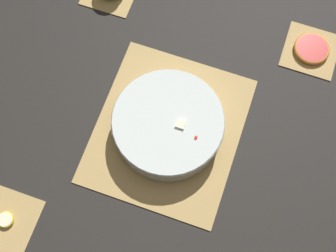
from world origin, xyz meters
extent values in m
plane|color=black|center=(0.00, 0.00, 0.00)|extent=(6.00, 6.00, 0.00)
cube|color=tan|center=(0.00, 0.00, 0.00)|extent=(0.41, 0.35, 0.01)
cube|color=#4C381E|center=(-0.15, 0.00, 0.00)|extent=(0.01, 0.35, 0.00)
cube|color=#4C381E|center=(-0.10, 0.00, 0.00)|extent=(0.01, 0.35, 0.00)
cube|color=#4C381E|center=(-0.05, 0.00, 0.00)|extent=(0.01, 0.35, 0.00)
cube|color=#4C381E|center=(0.00, 0.00, 0.00)|extent=(0.01, 0.35, 0.00)
cube|color=#4C381E|center=(0.05, 0.00, 0.00)|extent=(0.01, 0.35, 0.00)
cube|color=#4C381E|center=(0.10, 0.00, 0.00)|extent=(0.01, 0.35, 0.00)
cube|color=#4C381E|center=(0.15, 0.00, 0.00)|extent=(0.01, 0.35, 0.00)
cube|color=tan|center=(0.34, -0.29, 0.00)|extent=(0.14, 0.14, 0.01)
cube|color=#4C381E|center=(0.30, -0.29, 0.00)|extent=(0.00, 0.14, 0.00)
cube|color=#4C381E|center=(0.34, -0.29, 0.00)|extent=(0.00, 0.14, 0.00)
cube|color=#4C381E|center=(0.37, -0.29, 0.00)|extent=(0.00, 0.14, 0.00)
cube|color=tan|center=(-0.34, 0.29, 0.00)|extent=(0.14, 0.14, 0.01)
cube|color=#4C381E|center=(-0.36, 0.29, 0.00)|extent=(0.00, 0.14, 0.00)
cube|color=#4C381E|center=(-0.31, 0.29, 0.00)|extent=(0.00, 0.14, 0.00)
cube|color=#4C381E|center=(0.30, 0.29, 0.00)|extent=(0.00, 0.14, 0.00)
cylinder|color=silver|center=(0.00, 0.00, 0.04)|extent=(0.27, 0.27, 0.07)
torus|color=silver|center=(0.00, 0.00, 0.07)|extent=(0.27, 0.27, 0.01)
cylinder|color=#F7EFC6|center=(0.02, 0.00, 0.06)|extent=(0.03, 0.03, 0.01)
cylinder|color=#F7EFC6|center=(-0.06, -0.06, 0.04)|extent=(0.03, 0.03, 0.01)
cylinder|color=#F7EFC6|center=(0.01, 0.08, 0.05)|extent=(0.03, 0.03, 0.01)
cylinder|color=#F7EFC6|center=(0.03, 0.05, 0.03)|extent=(0.03, 0.03, 0.01)
cylinder|color=#F7EFC6|center=(-0.08, 0.07, 0.07)|extent=(0.03, 0.03, 0.01)
cylinder|color=#F7EFC6|center=(-0.02, -0.11, 0.06)|extent=(0.03, 0.03, 0.01)
cylinder|color=#F7EFC6|center=(0.05, -0.08, 0.07)|extent=(0.03, 0.03, 0.01)
cylinder|color=#F7EFC6|center=(0.00, 0.04, 0.04)|extent=(0.03, 0.03, 0.01)
cylinder|color=#F7EFC6|center=(0.04, -0.01, 0.03)|extent=(0.03, 0.03, 0.01)
cylinder|color=#F7EFC6|center=(0.03, 0.02, 0.04)|extent=(0.02, 0.02, 0.01)
cube|color=beige|center=(-0.10, 0.04, 0.04)|extent=(0.03, 0.03, 0.03)
cube|color=beige|center=(0.00, -0.03, 0.07)|extent=(0.02, 0.02, 0.02)
cube|color=beige|center=(-0.03, 0.08, 0.04)|extent=(0.02, 0.02, 0.02)
cube|color=beige|center=(0.06, -0.03, 0.02)|extent=(0.03, 0.03, 0.03)
cube|color=beige|center=(-0.03, 0.01, 0.05)|extent=(0.03, 0.03, 0.03)
cube|color=beige|center=(0.07, 0.05, 0.04)|extent=(0.03, 0.03, 0.03)
ellipsoid|color=#B2231E|center=(-0.02, -0.08, 0.07)|extent=(0.03, 0.01, 0.01)
ellipsoid|color=#B2231E|center=(0.02, -0.11, 0.06)|extent=(0.03, 0.01, 0.01)
ellipsoid|color=orange|center=(0.07, -0.05, 0.02)|extent=(0.03, 0.02, 0.01)
ellipsoid|color=#B2231E|center=(-0.07, 0.03, 0.05)|extent=(0.03, 0.02, 0.01)
cylinder|color=#F7EFC6|center=(-0.34, 0.29, 0.01)|extent=(0.03, 0.03, 0.01)
torus|color=yellow|center=(-0.34, 0.29, 0.01)|extent=(0.04, 0.04, 0.01)
cylinder|color=#B2231E|center=(0.34, -0.29, 0.01)|extent=(0.08, 0.08, 0.01)
torus|color=orange|center=(0.34, -0.29, 0.01)|extent=(0.09, 0.09, 0.01)
camera|label=1|loc=(-0.35, -0.12, 1.12)|focal=50.00mm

